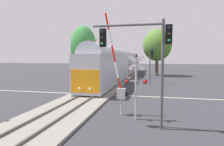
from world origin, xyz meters
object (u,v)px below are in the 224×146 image
(crossing_gate_near, at_px, (120,84))
(traffic_signal_near_right, at_px, (142,47))
(elm_centre_background, at_px, (157,45))
(crossing_gate_far, at_px, (82,70))
(crossing_signal_mast, at_px, (136,80))
(oak_behind_train, at_px, (83,47))
(traffic_signal_far_side, at_px, (151,60))
(commuter_train, at_px, (120,63))

(crossing_gate_near, bearing_deg, traffic_signal_near_right, -52.64)
(traffic_signal_near_right, height_order, elm_centre_background, elm_centre_background)
(crossing_gate_near, height_order, crossing_gate_far, crossing_gate_near)
(crossing_signal_mast, bearing_deg, oak_behind_train, 117.40)
(elm_centre_background, bearing_deg, oak_behind_train, -161.00)
(traffic_signal_near_right, xyz_separation_m, oak_behind_train, (-13.30, 26.09, 1.70))
(crossing_signal_mast, height_order, traffic_signal_near_right, traffic_signal_near_right)
(crossing_gate_near, distance_m, traffic_signal_near_right, 3.43)
(crossing_gate_near, distance_m, traffic_signal_far_side, 16.09)
(traffic_signal_far_side, bearing_deg, crossing_gate_far, -162.21)
(oak_behind_train, bearing_deg, crossing_gate_near, -63.97)
(crossing_gate_near, relative_size, traffic_signal_near_right, 1.16)
(traffic_signal_near_right, distance_m, elm_centre_background, 31.29)
(commuter_train, height_order, crossing_gate_near, crossing_gate_near)
(crossing_gate_near, bearing_deg, commuter_train, 99.58)
(crossing_gate_near, bearing_deg, oak_behind_train, 116.03)
(commuter_train, bearing_deg, crossing_signal_mast, -78.16)
(crossing_signal_mast, bearing_deg, elm_centre_background, 86.37)
(crossing_signal_mast, bearing_deg, traffic_signal_far_side, 87.38)
(commuter_train, xyz_separation_m, crossing_gate_far, (-3.77, -10.68, -0.72))
(elm_centre_background, bearing_deg, crossing_gate_near, -95.92)
(traffic_signal_far_side, distance_m, oak_behind_train, 16.08)
(elm_centre_background, height_order, oak_behind_train, oak_behind_train)
(commuter_train, xyz_separation_m, traffic_signal_near_right, (5.52, -25.55, 1.60))
(crossing_signal_mast, xyz_separation_m, traffic_signal_near_right, (0.43, -1.26, 1.88))
(crossing_gate_near, relative_size, oak_behind_train, 0.65)
(crossing_gate_far, bearing_deg, traffic_signal_far_side, 17.79)
(commuter_train, distance_m, elm_centre_background, 9.73)
(commuter_train, height_order, crossing_gate_far, crossing_gate_far)
(oak_behind_train, bearing_deg, crossing_gate_far, -70.34)
(crossing_gate_near, xyz_separation_m, crossing_signal_mast, (1.12, -0.78, 0.40))
(crossing_gate_near, xyz_separation_m, traffic_signal_near_right, (1.56, -2.04, 2.28))
(crossing_gate_near, distance_m, elm_centre_background, 29.63)
(elm_centre_background, relative_size, oak_behind_train, 0.96)
(crossing_signal_mast, relative_size, oak_behind_train, 0.39)
(crossing_gate_near, xyz_separation_m, crossing_gate_far, (-7.74, 12.83, -0.04))
(crossing_gate_near, distance_m, crossing_gate_far, 14.98)
(crossing_signal_mast, height_order, elm_centre_background, elm_centre_background)
(commuter_train, height_order, traffic_signal_far_side, commuter_train)
(crossing_gate_far, bearing_deg, elm_centre_background, 56.59)
(commuter_train, distance_m, crossing_signal_mast, 24.82)
(elm_centre_background, bearing_deg, crossing_gate_far, -123.41)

